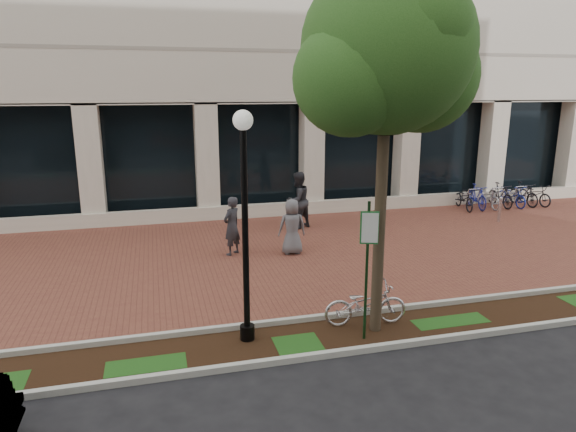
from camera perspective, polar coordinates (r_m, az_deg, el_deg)
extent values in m
plane|color=black|center=(15.17, 0.81, -4.08)|extent=(120.00, 120.00, 0.00)
cube|color=brown|center=(15.17, 0.81, -4.06)|extent=(40.00, 9.00, 0.01)
cube|color=black|center=(10.57, 8.62, -12.59)|extent=(40.00, 1.50, 0.01)
cube|color=#B7B8AD|center=(11.17, 7.10, -10.71)|extent=(40.00, 0.12, 0.12)
cube|color=#B7B8AD|center=(9.94, 10.38, -14.13)|extent=(40.00, 0.12, 0.12)
cube|color=black|center=(20.04, -3.48, 6.50)|extent=(40.00, 0.15, 4.20)
cube|color=beige|center=(19.32, -2.76, 0.64)|extent=(40.00, 0.25, 0.50)
cube|color=beige|center=(19.36, -3.07, 6.24)|extent=(0.80, 0.80, 4.20)
cube|color=#133616|center=(9.76, 8.72, -6.21)|extent=(0.05, 0.05, 2.73)
cube|color=#1A6A2F|center=(9.47, 8.98, -1.31)|extent=(0.34, 0.02, 0.62)
cube|color=silver|center=(9.46, 9.02, -1.33)|extent=(0.30, 0.01, 0.56)
cylinder|color=black|center=(10.14, -4.54, -12.77)|extent=(0.28, 0.28, 0.30)
cylinder|color=black|center=(9.45, -4.76, -2.62)|extent=(0.12, 0.12, 4.03)
sphere|color=silver|center=(9.07, -5.04, 10.56)|extent=(0.36, 0.36, 0.36)
cylinder|color=#4C3C2B|center=(9.99, 10.09, -2.33)|extent=(0.22, 0.22, 3.88)
sphere|color=#214F18|center=(9.62, 11.01, 17.92)|extent=(3.07, 3.07, 3.07)
sphere|color=#214F18|center=(10.26, 14.53, 14.91)|extent=(2.15, 2.15, 2.15)
sphere|color=#214F18|center=(9.08, 6.98, 14.93)|extent=(1.99, 1.99, 1.99)
imported|color=silver|center=(10.69, 8.60, -9.67)|extent=(1.75, 0.77, 0.89)
imported|color=#28282D|center=(14.84, -6.26, -1.12)|extent=(0.74, 0.72, 1.72)
imported|color=#26272B|center=(17.58, 1.09, 1.76)|extent=(1.19, 1.11, 1.96)
imported|color=#5C5C60|center=(14.84, 0.45, -1.21)|extent=(0.83, 0.57, 1.63)
cylinder|color=#BDBDC2|center=(20.02, 22.44, 0.54)|extent=(0.11, 0.11, 0.82)
sphere|color=#BDBDC2|center=(19.93, 22.57, 1.83)|extent=(0.12, 0.12, 0.12)
imported|color=black|center=(21.62, 19.01, 1.85)|extent=(0.89, 1.76, 0.88)
imported|color=#212A99|center=(21.92, 20.22, 2.04)|extent=(0.68, 1.68, 0.98)
imported|color=#B4B3B8|center=(22.24, 21.37, 1.97)|extent=(0.72, 1.73, 0.88)
imported|color=black|center=(22.56, 22.52, 2.15)|extent=(0.51, 1.65, 0.98)
imported|color=navy|center=(22.90, 23.61, 2.09)|extent=(0.63, 1.70, 0.88)
imported|color=black|center=(23.23, 24.69, 2.26)|extent=(0.58, 1.66, 0.98)
imported|color=black|center=(23.59, 25.71, 2.19)|extent=(0.80, 1.74, 0.88)
cylinder|color=#BDBDC2|center=(22.58, 22.50, 1.93)|extent=(0.04, 0.04, 0.80)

